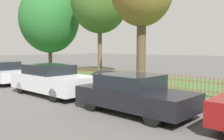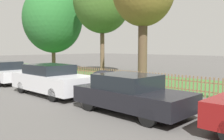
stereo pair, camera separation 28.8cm
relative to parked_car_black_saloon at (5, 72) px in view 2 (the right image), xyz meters
The scene contains 10 objects.
ground_plane 5.12m from the parked_car_black_saloon, 13.45° to the left, with size 120.00×120.00×0.00m, color #565451.
kerb_stone 5.14m from the parked_car_black_saloon, 14.54° to the left, with size 43.76×0.20×0.12m, color gray.
grass_strip 8.74m from the parked_car_black_saloon, 55.50° to the left, with size 43.76×6.00×0.01m, color #3D7033.
park_fence 6.48m from the parked_car_black_saloon, 40.34° to the left, with size 43.76×0.05×0.91m.
parked_car_black_saloon is the anchor object (origin of this frame).
parked_car_navy_estate 5.26m from the parked_car_black_saloon, ahead, with size 4.47×1.83×1.39m.
parked_car_red_compact 10.01m from the parked_car_black_saloon, ahead, with size 4.05×1.81×1.28m.
covered_motorcycle 6.71m from the parked_car_black_saloon, 21.40° to the left, with size 1.86×0.90×1.02m.
tree_nearest_kerb 9.54m from the parked_car_black_saloon, 127.22° to the left, with size 5.52×5.52×8.04m.
tree_behind_motorcycle 9.31m from the parked_car_black_saloon, 85.18° to the left, with size 4.62×4.62×8.62m.
Camera 2 is at (10.30, -7.52, 2.17)m, focal length 40.00 mm.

